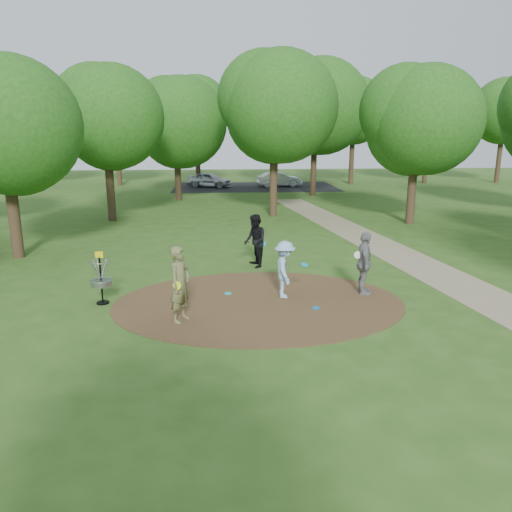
{
  "coord_description": "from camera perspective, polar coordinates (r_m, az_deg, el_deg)",
  "views": [
    {
      "loc": [
        -1.07,
        -13.59,
        4.87
      ],
      "look_at": [
        0.0,
        1.2,
        1.1
      ],
      "focal_mm": 35.0,
      "sensor_mm": 36.0,
      "label": 1
    }
  ],
  "objects": [
    {
      "name": "disc_ground_cyan",
      "position": [
        15.23,
        -3.23,
        -4.29
      ],
      "size": [
        0.22,
        0.22,
        0.02
      ],
      "primitive_type": "cylinder",
      "color": "#17BDBB",
      "rests_on": "dirt_clearing"
    },
    {
      "name": "player_waiting_with_disc",
      "position": [
        15.33,
        12.27,
        -0.82
      ],
      "size": [
        0.64,
        1.18,
        1.93
      ],
      "color": "gray",
      "rests_on": "ground"
    },
    {
      "name": "dirt_clearing",
      "position": [
        14.47,
        0.34,
        -5.36
      ],
      "size": [
        8.4,
        8.4,
        0.02
      ],
      "primitive_type": "cylinder",
      "color": "#47301C",
      "rests_on": "ground"
    },
    {
      "name": "footpath",
      "position": [
        18.0,
        20.93,
        -2.38
      ],
      "size": [
        7.55,
        39.89,
        0.01
      ],
      "primitive_type": "cube",
      "rotation": [
        0.0,
        0.0,
        0.14
      ],
      "color": "#8C7A5B",
      "rests_on": "ground"
    },
    {
      "name": "disc_golf_basket",
      "position": [
        14.86,
        -17.33,
        -2.0
      ],
      "size": [
        0.63,
        0.63,
        1.54
      ],
      "color": "black",
      "rests_on": "ground"
    },
    {
      "name": "player_walking_with_disc",
      "position": [
        18.01,
        -0.11,
        1.73
      ],
      "size": [
        0.91,
        1.07,
        1.93
      ],
      "color": "black",
      "rests_on": "ground"
    },
    {
      "name": "tree_ring",
      "position": [
        25.47,
        5.51,
        15.34
      ],
      "size": [
        37.28,
        45.66,
        9.77
      ],
      "color": "#332316",
      "rests_on": "ground"
    },
    {
      "name": "ground",
      "position": [
        14.48,
        0.34,
        -5.39
      ],
      "size": [
        100.0,
        100.0,
        0.0
      ],
      "primitive_type": "plane",
      "color": "#2D5119",
      "rests_on": "ground"
    },
    {
      "name": "disc_ground_blue",
      "position": [
        14.11,
        6.84,
        -5.92
      ],
      "size": [
        0.22,
        0.22,
        0.02
      ],
      "primitive_type": "cylinder",
      "color": "blue",
      "rests_on": "dirt_clearing"
    },
    {
      "name": "car_right",
      "position": [
        44.12,
        2.67,
        8.75
      ],
      "size": [
        3.98,
        1.67,
        1.28
      ],
      "primitive_type": "imported",
      "rotation": [
        0.0,
        0.0,
        1.65
      ],
      "color": "#B4B5BD",
      "rests_on": "ground"
    },
    {
      "name": "player_throwing_with_disc",
      "position": [
        14.74,
        3.29,
        -1.55
      ],
      "size": [
        1.06,
        1.12,
        1.72
      ],
      "color": "#93BBDB",
      "rests_on": "ground"
    },
    {
      "name": "car_left",
      "position": [
        43.74,
        -5.37,
        8.66
      ],
      "size": [
        4.08,
        2.79,
        1.29
      ],
      "primitive_type": "imported",
      "rotation": [
        0.0,
        0.0,
        1.2
      ],
      "color": "#A7A9AF",
      "rests_on": "ground"
    },
    {
      "name": "player_observer_with_disc",
      "position": [
        12.98,
        -8.67,
        -3.22
      ],
      "size": [
        0.77,
        0.87,
        2.01
      ],
      "color": "#64663B",
      "rests_on": "ground"
    },
    {
      "name": "parking_lot",
      "position": [
        43.97,
        -0.11,
        7.91
      ],
      "size": [
        14.0,
        8.0,
        0.01
      ],
      "primitive_type": "cube",
      "color": "black",
      "rests_on": "ground"
    }
  ]
}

